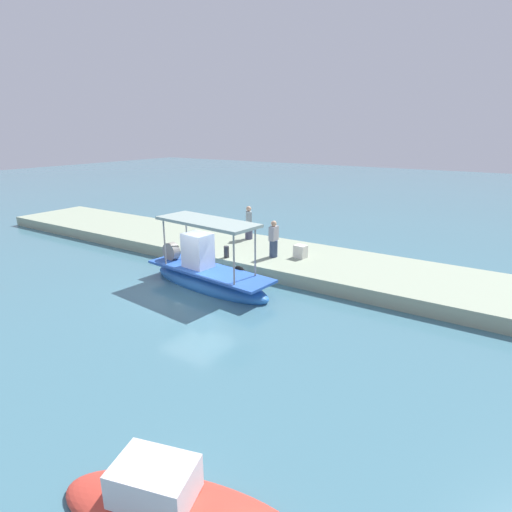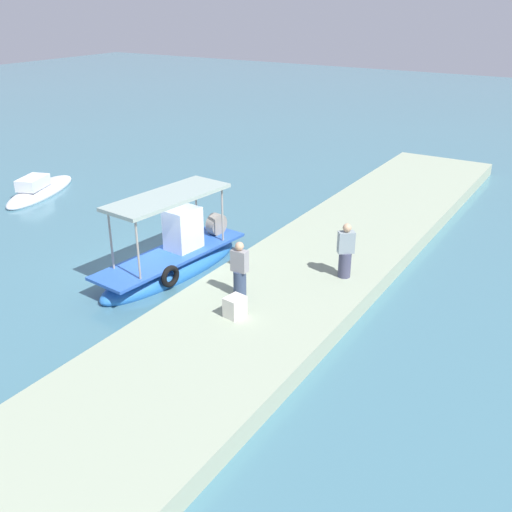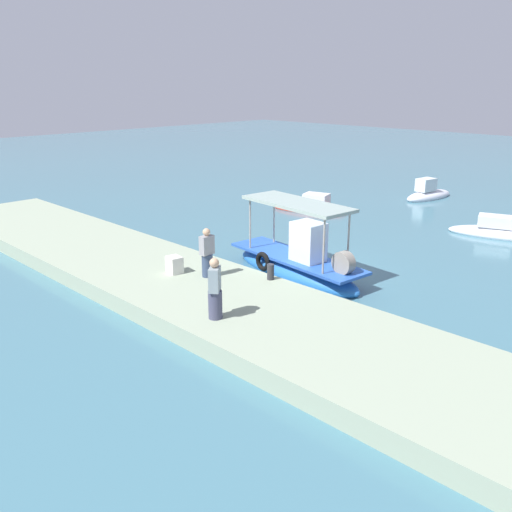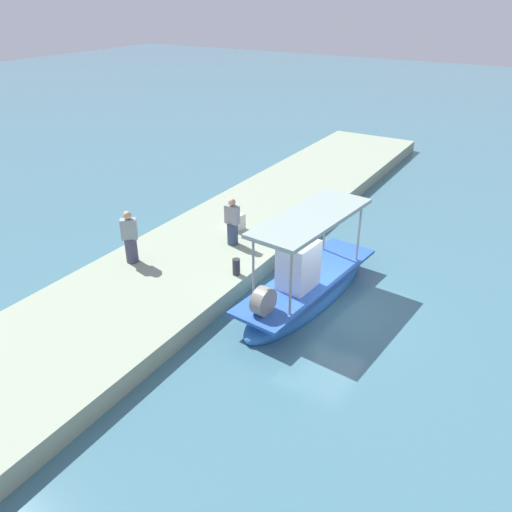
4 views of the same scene
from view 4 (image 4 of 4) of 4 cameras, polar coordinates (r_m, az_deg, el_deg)
ground_plane at (r=15.72m, az=7.35°, el=-5.51°), size 120.00×120.00×0.00m
dock_quay at (r=17.69m, az=-6.77°, el=-0.35°), size 36.00×4.83×0.58m
main_fishing_boat at (r=15.68m, az=5.57°, el=-3.29°), size 6.21×2.23×3.14m
fisherman_near_bollard at (r=16.95m, az=-13.80°, el=1.82°), size 0.55×0.56×1.77m
fisherman_by_crate at (r=17.67m, az=-2.65°, el=3.60°), size 0.38×0.48×1.69m
mooring_bollard at (r=15.96m, az=-2.21°, el=-1.20°), size 0.24×0.24×0.53m
cargo_crate at (r=18.99m, az=-2.18°, el=3.81°), size 0.60×0.51×0.58m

